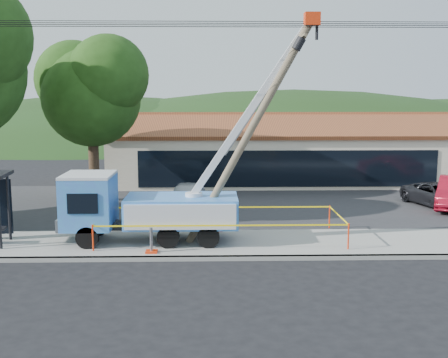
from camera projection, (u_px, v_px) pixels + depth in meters
name	position (u px, v px, depth m)	size (l,w,h in m)	color
ground	(232.00, 279.00, 17.99)	(120.00, 120.00, 0.00)	black
curb	(230.00, 258.00, 20.06)	(60.00, 0.25, 0.15)	gray
sidewalk	(228.00, 244.00, 21.94)	(60.00, 4.00, 0.15)	gray
parking_lot	(224.00, 204.00, 29.84)	(60.00, 12.00, 0.10)	#28282B
strip_mall	(280.00, 154.00, 37.55)	(22.50, 8.53, 4.67)	beige
tree_lot	(91.00, 88.00, 29.73)	(6.30, 5.60, 8.94)	#332316
hill_west	(99.00, 140.00, 71.98)	(78.40, 56.00, 28.00)	#1E3714
hill_center	(293.00, 139.00, 72.59)	(89.60, 64.00, 32.00)	#1E3714
hill_east	(446.00, 139.00, 73.07)	(72.80, 52.00, 26.00)	#1E3714
utility_truck	(146.00, 205.00, 21.87)	(9.85, 3.64, 8.73)	black
leaning_pole	(255.00, 122.00, 21.34)	(4.90, 1.66, 8.63)	brown
caution_tape	(221.00, 221.00, 22.37)	(9.53, 3.40, 0.98)	red
car_silver	(186.00, 211.00, 28.47)	(1.59, 3.94, 1.34)	silver
car_dark	(438.00, 208.00, 29.13)	(2.00, 4.33, 1.20)	black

